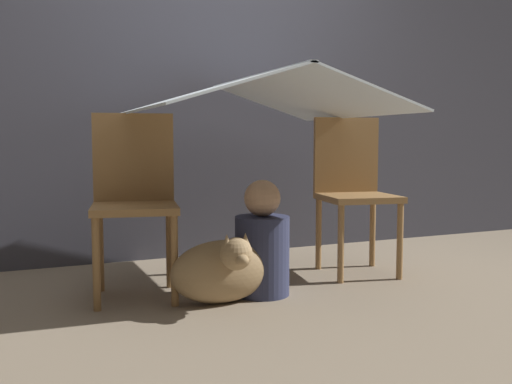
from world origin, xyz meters
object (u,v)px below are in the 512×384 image
person_front (262,246)px  dog (223,270)px  chair_right (353,186)px  chair_left (134,194)px

person_front → dog: size_ratio=1.15×
chair_right → dog: 1.08m
chair_left → chair_right: 1.32m
chair_right → person_front: size_ratio=1.58×
chair_left → person_front: (0.60, -0.27, -0.27)m
person_front → dog: person_front is taller
dog → chair_left: bearing=135.5°
chair_right → person_front: 0.81m
person_front → chair_right: bearing=20.3°
chair_left → dog: bearing=-33.3°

